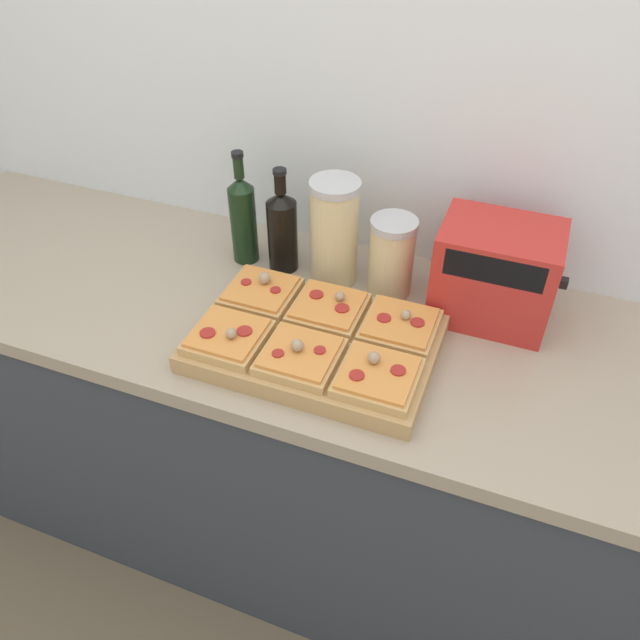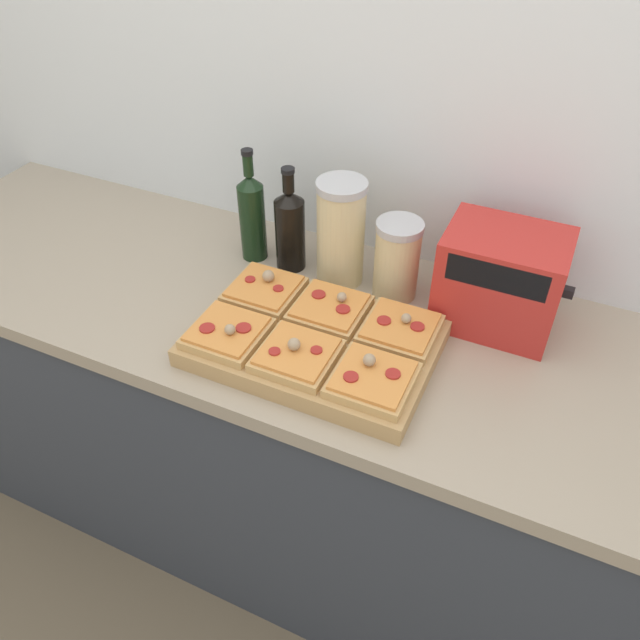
% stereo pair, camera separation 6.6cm
% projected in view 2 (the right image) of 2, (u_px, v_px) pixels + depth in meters
% --- Properties ---
extents(wall_back, '(6.00, 0.06, 2.50)m').
position_uv_depth(wall_back, '(427.00, 139.00, 1.46)').
color(wall_back, silver).
rests_on(wall_back, ground_plane).
extents(kitchen_counter, '(2.63, 0.67, 0.94)m').
position_uv_depth(kitchen_counter, '(357.00, 458.00, 1.72)').
color(kitchen_counter, '#333842').
rests_on(kitchen_counter, ground_plane).
extents(cutting_board, '(0.51, 0.35, 0.04)m').
position_uv_depth(cutting_board, '(314.00, 343.00, 1.35)').
color(cutting_board, tan).
rests_on(cutting_board, kitchen_counter).
extents(pizza_slice_back_left, '(0.15, 0.15, 0.06)m').
position_uv_depth(pizza_slice_back_left, '(265.00, 289.00, 1.43)').
color(pizza_slice_back_left, tan).
rests_on(pizza_slice_back_left, cutting_board).
extents(pizza_slice_back_center, '(0.15, 0.15, 0.05)m').
position_uv_depth(pizza_slice_back_center, '(330.00, 308.00, 1.38)').
color(pizza_slice_back_center, tan).
rests_on(pizza_slice_back_center, cutting_board).
extents(pizza_slice_back_right, '(0.15, 0.15, 0.05)m').
position_uv_depth(pizza_slice_back_right, '(400.00, 329.00, 1.33)').
color(pizza_slice_back_right, tan).
rests_on(pizza_slice_back_right, cutting_board).
extents(pizza_slice_front_left, '(0.15, 0.15, 0.05)m').
position_uv_depth(pizza_slice_front_left, '(227.00, 332.00, 1.32)').
color(pizza_slice_front_left, tan).
rests_on(pizza_slice_front_left, cutting_board).
extents(pizza_slice_front_center, '(0.15, 0.15, 0.05)m').
position_uv_depth(pizza_slice_front_center, '(297.00, 354.00, 1.27)').
color(pizza_slice_front_center, tan).
rests_on(pizza_slice_front_center, cutting_board).
extents(pizza_slice_front_right, '(0.15, 0.15, 0.05)m').
position_uv_depth(pizza_slice_front_right, '(373.00, 378.00, 1.22)').
color(pizza_slice_front_right, tan).
rests_on(pizza_slice_front_right, cutting_board).
extents(olive_oil_bottle, '(0.07, 0.07, 0.30)m').
position_uv_depth(olive_oil_bottle, '(252.00, 215.00, 1.56)').
color(olive_oil_bottle, black).
rests_on(olive_oil_bottle, kitchen_counter).
extents(wine_bottle, '(0.07, 0.07, 0.27)m').
position_uv_depth(wine_bottle, '(290.00, 228.00, 1.53)').
color(wine_bottle, black).
rests_on(wine_bottle, kitchen_counter).
extents(grain_jar_tall, '(0.12, 0.12, 0.27)m').
position_uv_depth(grain_jar_tall, '(341.00, 233.00, 1.48)').
color(grain_jar_tall, beige).
rests_on(grain_jar_tall, kitchen_counter).
extents(grain_jar_short, '(0.11, 0.11, 0.20)m').
position_uv_depth(grain_jar_short, '(397.00, 259.00, 1.45)').
color(grain_jar_short, beige).
rests_on(grain_jar_short, kitchen_counter).
extents(toaster_oven, '(0.28, 0.19, 0.23)m').
position_uv_depth(toaster_oven, '(500.00, 280.00, 1.37)').
color(toaster_oven, red).
rests_on(toaster_oven, kitchen_counter).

